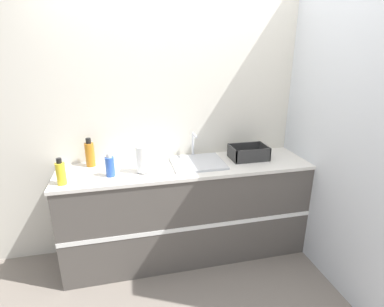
{
  "coord_description": "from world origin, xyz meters",
  "views": [
    {
      "loc": [
        -0.53,
        -2.18,
        1.93
      ],
      "look_at": [
        0.04,
        0.25,
        1.05
      ],
      "focal_mm": 28.0,
      "sensor_mm": 36.0,
      "label": 1
    }
  ],
  "objects": [
    {
      "name": "paper_towel_roll",
      "position": [
        -0.39,
        0.21,
        1.05
      ],
      "size": [
        0.11,
        0.11,
        0.23
      ],
      "color": "#4C4C51",
      "rests_on": "counter_cabinet"
    },
    {
      "name": "counter_cabinet",
      "position": [
        0.0,
        0.28,
        0.47
      ],
      "size": [
        2.28,
        0.58,
        0.93
      ],
      "color": "#514C47",
      "rests_on": "ground_plane"
    },
    {
      "name": "wall_right",
      "position": [
        1.16,
        0.28,
        1.3
      ],
      "size": [
        0.06,
        2.56,
        2.6
      ],
      "color": "silver",
      "rests_on": "ground_plane"
    },
    {
      "name": "sink",
      "position": [
        0.11,
        0.31,
        0.95
      ],
      "size": [
        0.47,
        0.42,
        0.25
      ],
      "color": "silver",
      "rests_on": "counter_cabinet"
    },
    {
      "name": "wall_back",
      "position": [
        0.0,
        0.59,
        1.3
      ],
      "size": [
        4.65,
        0.06,
        2.6
      ],
      "color": "beige",
      "rests_on": "ground_plane"
    },
    {
      "name": "bottle_blue",
      "position": [
        -0.66,
        0.19,
        1.02
      ],
      "size": [
        0.07,
        0.07,
        0.2
      ],
      "color": "#2D56B7",
      "rests_on": "counter_cabinet"
    },
    {
      "name": "ground_plane",
      "position": [
        0.0,
        0.0,
        0.0
      ],
      "size": [
        12.0,
        12.0,
        0.0
      ],
      "primitive_type": "plane",
      "color": "slate"
    },
    {
      "name": "bottle_yellow",
      "position": [
        -1.03,
        0.11,
        1.02
      ],
      "size": [
        0.07,
        0.07,
        0.21
      ],
      "color": "yellow",
      "rests_on": "counter_cabinet"
    },
    {
      "name": "bottle_amber",
      "position": [
        -0.84,
        0.47,
        1.04
      ],
      "size": [
        0.08,
        0.08,
        0.26
      ],
      "color": "#B26B19",
      "rests_on": "counter_cabinet"
    },
    {
      "name": "dish_rack",
      "position": [
        0.61,
        0.32,
        0.98
      ],
      "size": [
        0.35,
        0.24,
        0.13
      ],
      "color": "#2D2D2D",
      "rests_on": "counter_cabinet"
    }
  ]
}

